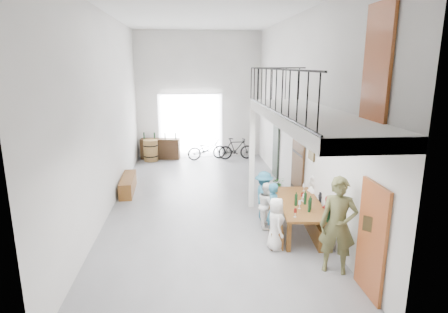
{
  "coord_description": "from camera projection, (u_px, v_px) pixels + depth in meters",
  "views": [
    {
      "loc": [
        -0.47,
        -10.68,
        4.07
      ],
      "look_at": [
        0.5,
        -0.5,
        1.55
      ],
      "focal_mm": 30.0,
      "sensor_mm": 36.0,
      "label": 1
    }
  ],
  "objects": [
    {
      "name": "balcony",
      "position": [
        307.0,
        119.0,
        7.79
      ],
      "size": [
        1.52,
        5.62,
        4.0
      ],
      "color": "white",
      "rests_on": "ground"
    },
    {
      "name": "room_walls",
      "position": [
        205.0,
        83.0,
        10.49
      ],
      "size": [
        12.0,
        12.0,
        12.0
      ],
      "color": "white",
      "rests_on": "ground"
    },
    {
      "name": "guest_left_b",
      "position": [
        274.0,
        210.0,
        8.97
      ],
      "size": [
        0.33,
        0.5,
        1.36
      ],
      "primitive_type": "imported",
      "rotation": [
        0.0,
        0.0,
        1.59
      ],
      "color": "#26637E",
      "rests_on": "ground"
    },
    {
      "name": "tableware",
      "position": [
        303.0,
        200.0,
        8.89
      ],
      "size": [
        0.79,
        1.77,
        0.35
      ],
      "color": "black",
      "rests_on": "tasting_table"
    },
    {
      "name": "oak_barrel",
      "position": [
        151.0,
        150.0,
        16.14
      ],
      "size": [
        0.63,
        0.63,
        0.92
      ],
      "color": "olive",
      "rests_on": "ground"
    },
    {
      "name": "guest_right_b",
      "position": [
        322.0,
        210.0,
        9.38
      ],
      "size": [
        0.64,
        1.0,
        1.03
      ],
      "primitive_type": "imported",
      "rotation": [
        0.0,
        0.0,
        -1.19
      ],
      "color": "black",
      "rests_on": "ground"
    },
    {
      "name": "guest_left_d",
      "position": [
        264.0,
        196.0,
        9.99
      ],
      "size": [
        0.5,
        0.86,
        1.33
      ],
      "primitive_type": "imported",
      "rotation": [
        0.0,
        0.0,
        1.56
      ],
      "color": "#26637E",
      "rests_on": "ground"
    },
    {
      "name": "bench_wall",
      "position": [
        314.0,
        222.0,
        9.3
      ],
      "size": [
        0.47,
        2.21,
        0.5
      ],
      "primitive_type": "cube",
      "rotation": [
        0.0,
        0.0,
        -0.08
      ],
      "color": "brown",
      "rests_on": "ground"
    },
    {
      "name": "counter_bottles",
      "position": [
        160.0,
        136.0,
        16.39
      ],
      "size": [
        1.45,
        0.24,
        0.28
      ],
      "color": "black",
      "rests_on": "serving_counter"
    },
    {
      "name": "bicycle_far",
      "position": [
        236.0,
        149.0,
        16.41
      ],
      "size": [
        1.61,
        0.52,
        0.96
      ],
      "primitive_type": "imported",
      "rotation": [
        0.0,
        0.0,
        1.62
      ],
      "color": "black",
      "rests_on": "ground"
    },
    {
      "name": "gateway_portal",
      "position": [
        190.0,
        126.0,
        16.71
      ],
      "size": [
        2.8,
        0.08,
        2.8
      ],
      "primitive_type": "cube",
      "color": "white",
      "rests_on": "ground"
    },
    {
      "name": "side_bench",
      "position": [
        128.0,
        184.0,
        12.24
      ],
      "size": [
        0.48,
        1.83,
        0.51
      ],
      "primitive_type": "cube",
      "rotation": [
        0.0,
        0.0,
        0.04
      ],
      "color": "brown",
      "rests_on": "ground"
    },
    {
      "name": "guest_right_c",
      "position": [
        315.0,
        197.0,
        9.97
      ],
      "size": [
        0.49,
        0.67,
        1.26
      ],
      "primitive_type": "imported",
      "rotation": [
        0.0,
        0.0,
        -1.41
      ],
      "color": "white",
      "rests_on": "ground"
    },
    {
      "name": "tasting_table",
      "position": [
        300.0,
        205.0,
        9.19
      ],
      "size": [
        1.22,
        2.47,
        0.79
      ],
      "rotation": [
        0.0,
        0.0,
        -0.11
      ],
      "color": "brown",
      "rests_on": "ground"
    },
    {
      "name": "guest_left_a",
      "position": [
        276.0,
        224.0,
        8.38
      ],
      "size": [
        0.41,
        0.61,
        1.21
      ],
      "primitive_type": "imported",
      "rotation": [
        0.0,
        0.0,
        1.62
      ],
      "color": "white",
      "rests_on": "ground"
    },
    {
      "name": "right_wall_decor",
      "position": [
        317.0,
        160.0,
        9.37
      ],
      "size": [
        0.07,
        8.28,
        5.07
      ],
      "color": "brown",
      "rests_on": "ground"
    },
    {
      "name": "guest_left_c",
      "position": [
        267.0,
        205.0,
        9.52
      ],
      "size": [
        0.48,
        0.6,
        1.18
      ],
      "primitive_type": "imported",
      "rotation": [
        0.0,
        0.0,
        1.51
      ],
      "color": "white",
      "rests_on": "ground"
    },
    {
      "name": "potted_plant",
      "position": [
        278.0,
        183.0,
        12.45
      ],
      "size": [
        0.43,
        0.37,
        0.45
      ],
      "primitive_type": "imported",
      "rotation": [
        0.0,
        0.0,
        -0.06
      ],
      "color": "#194E1B",
      "rests_on": "ground"
    },
    {
      "name": "bench_inner",
      "position": [
        275.0,
        226.0,
        9.21
      ],
      "size": [
        0.59,
        1.79,
        0.41
      ],
      "primitive_type": "cube",
      "rotation": [
        0.0,
        0.0,
        -0.18
      ],
      "color": "brown",
      "rests_on": "ground"
    },
    {
      "name": "bicycle_near",
      "position": [
        207.0,
        149.0,
        16.4
      ],
      "size": [
        1.82,
        1.01,
        0.91
      ],
      "primitive_type": "imported",
      "rotation": [
        0.0,
        0.0,
        1.82
      ],
      "color": "black",
      "rests_on": "ground"
    },
    {
      "name": "guest_right_a",
      "position": [
        328.0,
        219.0,
        8.7
      ],
      "size": [
        0.42,
        0.72,
        1.15
      ],
      "primitive_type": "imported",
      "rotation": [
        0.0,
        0.0,
        -1.35
      ],
      "color": "maroon",
      "rests_on": "ground"
    },
    {
      "name": "serving_counter",
      "position": [
        160.0,
        149.0,
        16.54
      ],
      "size": [
        1.75,
        0.68,
        0.9
      ],
      "primitive_type": "cube",
      "rotation": [
        0.0,
        0.0,
        -0.13
      ],
      "color": "#3A210E",
      "rests_on": "ground"
    },
    {
      "name": "host_standing",
      "position": [
        338.0,
        225.0,
        7.37
      ],
      "size": [
        0.85,
        0.72,
        1.97
      ],
      "primitive_type": "imported",
      "rotation": [
        0.0,
        0.0,
        -0.4
      ],
      "color": "brown",
      "rests_on": "ground"
    },
    {
      "name": "floor",
      "position": [
        206.0,
        202.0,
        11.34
      ],
      "size": [
        12.0,
        12.0,
        0.0
      ],
      "primitive_type": "plane",
      "color": "slate",
      "rests_on": "ground"
    }
  ]
}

